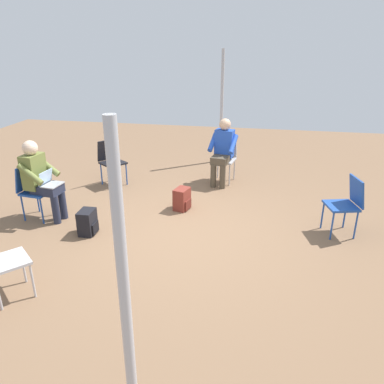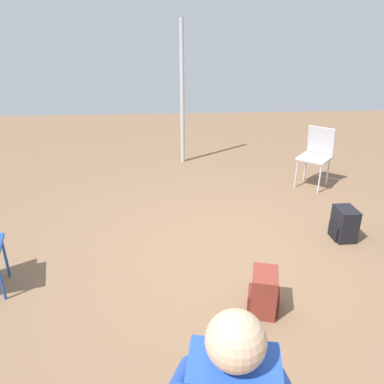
{
  "view_description": "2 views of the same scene",
  "coord_description": "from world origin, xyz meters",
  "px_view_note": "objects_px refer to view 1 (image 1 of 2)",
  "views": [
    {
      "loc": [
        -4.73,
        -1.03,
        2.61
      ],
      "look_at": [
        -0.05,
        -0.15,
        0.65
      ],
      "focal_mm": 35.0,
      "sensor_mm": 36.0,
      "label": 1
    },
    {
      "loc": [
        3.14,
        -0.59,
        2.13
      ],
      "look_at": [
        0.03,
        -0.37,
        0.76
      ],
      "focal_mm": 35.0,
      "sensor_mm": 36.0,
      "label": 2
    }
  ],
  "objects_px": {
    "chair_south": "(347,202)",
    "person_with_laptop": "(40,177)",
    "chair_east": "(225,156)",
    "chair_northeast": "(111,159)",
    "backpack_by_empty_chair": "(182,200)",
    "backpack_near_laptop_user": "(87,224)",
    "chair_north": "(33,188)",
    "person_in_blue": "(223,148)"
  },
  "relations": [
    {
      "from": "chair_south",
      "to": "person_with_laptop",
      "type": "xyz_separation_m",
      "value": [
        -0.34,
        4.46,
        0.2
      ]
    },
    {
      "from": "chair_east",
      "to": "chair_northeast",
      "type": "xyz_separation_m",
      "value": [
        -0.59,
        2.11,
        0.0
      ]
    },
    {
      "from": "backpack_by_empty_chair",
      "to": "chair_northeast",
      "type": "bearing_deg",
      "value": 60.3
    },
    {
      "from": "person_with_laptop",
      "to": "chair_east",
      "type": "bearing_deg",
      "value": 137.37
    },
    {
      "from": "backpack_near_laptop_user",
      "to": "backpack_by_empty_chair",
      "type": "relative_size",
      "value": 1.0
    },
    {
      "from": "chair_east",
      "to": "backpack_by_empty_chair",
      "type": "xyz_separation_m",
      "value": [
        -1.49,
        0.54,
        -0.34
      ]
    },
    {
      "from": "chair_east",
      "to": "backpack_by_empty_chair",
      "type": "distance_m",
      "value": 1.62
    },
    {
      "from": "chair_north",
      "to": "chair_northeast",
      "type": "distance_m",
      "value": 1.72
    },
    {
      "from": "chair_east",
      "to": "backpack_by_empty_chair",
      "type": "bearing_deg",
      "value": 80.75
    },
    {
      "from": "person_in_blue",
      "to": "backpack_near_laptop_user",
      "type": "height_order",
      "value": "person_in_blue"
    },
    {
      "from": "chair_east",
      "to": "person_in_blue",
      "type": "bearing_deg",
      "value": 90.0
    },
    {
      "from": "chair_south",
      "to": "backpack_by_empty_chair",
      "type": "distance_m",
      "value": 2.5
    },
    {
      "from": "chair_south",
      "to": "person_in_blue",
      "type": "relative_size",
      "value": 0.69
    },
    {
      "from": "person_in_blue",
      "to": "backpack_by_empty_chair",
      "type": "height_order",
      "value": "person_in_blue"
    },
    {
      "from": "chair_east",
      "to": "person_with_laptop",
      "type": "xyz_separation_m",
      "value": [
        -2.22,
        2.55,
        0.2
      ]
    },
    {
      "from": "chair_east",
      "to": "backpack_near_laptop_user",
      "type": "xyz_separation_m",
      "value": [
        -2.55,
        1.7,
        -0.34
      ]
    },
    {
      "from": "chair_east",
      "to": "chair_north",
      "type": "height_order",
      "value": "same"
    },
    {
      "from": "backpack_near_laptop_user",
      "to": "person_with_laptop",
      "type": "bearing_deg",
      "value": 68.5
    },
    {
      "from": "chair_north",
      "to": "person_with_laptop",
      "type": "relative_size",
      "value": 0.69
    },
    {
      "from": "chair_northeast",
      "to": "backpack_by_empty_chair",
      "type": "xyz_separation_m",
      "value": [
        -0.89,
        -1.57,
        -0.34
      ]
    },
    {
      "from": "chair_northeast",
      "to": "person_with_laptop",
      "type": "height_order",
      "value": "person_with_laptop"
    },
    {
      "from": "chair_south",
      "to": "backpack_by_empty_chair",
      "type": "relative_size",
      "value": 2.36
    },
    {
      "from": "chair_north",
      "to": "chair_east",
      "type": "bearing_deg",
      "value": 135.32
    },
    {
      "from": "chair_northeast",
      "to": "person_in_blue",
      "type": "relative_size",
      "value": 0.69
    },
    {
      "from": "chair_east",
      "to": "chair_north",
      "type": "distance_m",
      "value": 3.5
    },
    {
      "from": "person_with_laptop",
      "to": "chair_south",
      "type": "bearing_deg",
      "value": 100.83
    },
    {
      "from": "chair_south",
      "to": "person_in_blue",
      "type": "bearing_deg",
      "value": 33.99
    },
    {
      "from": "chair_south",
      "to": "backpack_by_empty_chair",
      "type": "xyz_separation_m",
      "value": [
        0.39,
        2.44,
        -0.34
      ]
    },
    {
      "from": "chair_south",
      "to": "person_in_blue",
      "type": "height_order",
      "value": "person_in_blue"
    },
    {
      "from": "chair_east",
      "to": "person_with_laptop",
      "type": "bearing_deg",
      "value": 51.73
    },
    {
      "from": "chair_south",
      "to": "backpack_near_laptop_user",
      "type": "distance_m",
      "value": 3.68
    },
    {
      "from": "chair_east",
      "to": "person_in_blue",
      "type": "height_order",
      "value": "person_in_blue"
    },
    {
      "from": "backpack_by_empty_chair",
      "to": "chair_east",
      "type": "bearing_deg",
      "value": -20.03
    },
    {
      "from": "chair_north",
      "to": "backpack_near_laptop_user",
      "type": "distance_m",
      "value": 1.14
    },
    {
      "from": "chair_south",
      "to": "backpack_by_empty_chair",
      "type": "height_order",
      "value": "chair_south"
    },
    {
      "from": "person_in_blue",
      "to": "chair_northeast",
      "type": "bearing_deg",
      "value": 22.43
    },
    {
      "from": "chair_northeast",
      "to": "chair_south",
      "type": "relative_size",
      "value": 1.0
    },
    {
      "from": "chair_south",
      "to": "chair_east",
      "type": "bearing_deg",
      "value": 30.91
    },
    {
      "from": "chair_east",
      "to": "person_with_laptop",
      "type": "distance_m",
      "value": 3.39
    },
    {
      "from": "chair_northeast",
      "to": "backpack_by_empty_chair",
      "type": "bearing_deg",
      "value": 96.43
    },
    {
      "from": "chair_north",
      "to": "person_in_blue",
      "type": "height_order",
      "value": "person_in_blue"
    },
    {
      "from": "chair_north",
      "to": "backpack_near_laptop_user",
      "type": "height_order",
      "value": "chair_north"
    }
  ]
}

